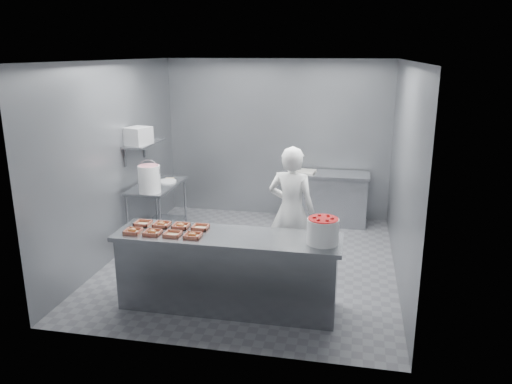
{
  "coord_description": "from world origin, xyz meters",
  "views": [
    {
      "loc": [
        1.36,
        -6.5,
        2.91
      ],
      "look_at": [
        0.1,
        -0.2,
        1.1
      ],
      "focal_mm": 35.0,
      "sensor_mm": 36.0,
      "label": 1
    }
  ],
  "objects_px": {
    "appliance": "(138,136)",
    "back_counter": "(324,198)",
    "tray_4": "(143,223)",
    "glaze_bucket": "(149,178)",
    "tray_1": "(152,232)",
    "tray_5": "(162,224)",
    "tray_2": "(173,234)",
    "tray_0": "(133,231)",
    "tray_7": "(200,227)",
    "tray_6": "(181,226)",
    "tray_3": "(193,235)",
    "worker": "(291,211)",
    "service_counter": "(228,271)",
    "strawberry_tub": "(323,230)",
    "prep_table": "(158,203)"
  },
  "relations": [
    {
      "from": "worker",
      "to": "appliance",
      "type": "relative_size",
      "value": 4.99
    },
    {
      "from": "tray_6",
      "to": "service_counter",
      "type": "bearing_deg",
      "value": -12.95
    },
    {
      "from": "tray_0",
      "to": "tray_7",
      "type": "relative_size",
      "value": 1.0
    },
    {
      "from": "tray_5",
      "to": "service_counter",
      "type": "bearing_deg",
      "value": -9.36
    },
    {
      "from": "tray_7",
      "to": "glaze_bucket",
      "type": "relative_size",
      "value": 0.38
    },
    {
      "from": "back_counter",
      "to": "tray_0",
      "type": "bearing_deg",
      "value": -120.38
    },
    {
      "from": "tray_1",
      "to": "appliance",
      "type": "bearing_deg",
      "value": 117.16
    },
    {
      "from": "tray_0",
      "to": "tray_2",
      "type": "relative_size",
      "value": 1.0
    },
    {
      "from": "tray_2",
      "to": "appliance",
      "type": "relative_size",
      "value": 0.54
    },
    {
      "from": "tray_1",
      "to": "tray_3",
      "type": "distance_m",
      "value": 0.48
    },
    {
      "from": "tray_6",
      "to": "strawberry_tub",
      "type": "xyz_separation_m",
      "value": [
        1.68,
        -0.18,
        0.13
      ]
    },
    {
      "from": "tray_6",
      "to": "tray_3",
      "type": "bearing_deg",
      "value": -49.32
    },
    {
      "from": "worker",
      "to": "tray_0",
      "type": "bearing_deg",
      "value": 47.86
    },
    {
      "from": "prep_table",
      "to": "appliance",
      "type": "bearing_deg",
      "value": -131.25
    },
    {
      "from": "tray_4",
      "to": "glaze_bucket",
      "type": "xyz_separation_m",
      "value": [
        -0.49,
        1.37,
        0.19
      ]
    },
    {
      "from": "service_counter",
      "to": "tray_2",
      "type": "distance_m",
      "value": 0.78
    },
    {
      "from": "tray_3",
      "to": "worker",
      "type": "xyz_separation_m",
      "value": [
        0.95,
        1.28,
        -0.05
      ]
    },
    {
      "from": "tray_7",
      "to": "tray_5",
      "type": "bearing_deg",
      "value": -180.0
    },
    {
      "from": "tray_1",
      "to": "worker",
      "type": "height_order",
      "value": "worker"
    },
    {
      "from": "back_counter",
      "to": "glaze_bucket",
      "type": "height_order",
      "value": "glaze_bucket"
    },
    {
      "from": "appliance",
      "to": "service_counter",
      "type": "bearing_deg",
      "value": -27.79
    },
    {
      "from": "tray_2",
      "to": "worker",
      "type": "bearing_deg",
      "value": 47.09
    },
    {
      "from": "tray_0",
      "to": "strawberry_tub",
      "type": "xyz_separation_m",
      "value": [
        2.16,
        0.1,
        0.13
      ]
    },
    {
      "from": "tray_2",
      "to": "appliance",
      "type": "height_order",
      "value": "appliance"
    },
    {
      "from": "tray_1",
      "to": "tray_5",
      "type": "distance_m",
      "value": 0.28
    },
    {
      "from": "tray_7",
      "to": "tray_3",
      "type": "bearing_deg",
      "value": -90.62
    },
    {
      "from": "worker",
      "to": "tray_4",
      "type": "bearing_deg",
      "value": 41.37
    },
    {
      "from": "back_counter",
      "to": "tray_3",
      "type": "height_order",
      "value": "tray_3"
    },
    {
      "from": "service_counter",
      "to": "tray_5",
      "type": "distance_m",
      "value": 0.98
    },
    {
      "from": "back_counter",
      "to": "worker",
      "type": "bearing_deg",
      "value": -98.5
    },
    {
      "from": "tray_0",
      "to": "tray_6",
      "type": "height_order",
      "value": "same"
    },
    {
      "from": "tray_3",
      "to": "tray_4",
      "type": "distance_m",
      "value": 0.77
    },
    {
      "from": "worker",
      "to": "appliance",
      "type": "xyz_separation_m",
      "value": [
        -2.4,
        0.62,
        0.83
      ]
    },
    {
      "from": "tray_2",
      "to": "glaze_bucket",
      "type": "relative_size",
      "value": 0.38
    },
    {
      "from": "tray_7",
      "to": "strawberry_tub",
      "type": "height_order",
      "value": "strawberry_tub"
    },
    {
      "from": "strawberry_tub",
      "to": "appliance",
      "type": "distance_m",
      "value": 3.47
    },
    {
      "from": "strawberry_tub",
      "to": "glaze_bucket",
      "type": "height_order",
      "value": "glaze_bucket"
    },
    {
      "from": "worker",
      "to": "tray_2",
      "type": "bearing_deg",
      "value": 57.53
    },
    {
      "from": "tray_4",
      "to": "worker",
      "type": "distance_m",
      "value": 1.95
    },
    {
      "from": "back_counter",
      "to": "appliance",
      "type": "distance_m",
      "value": 3.34
    },
    {
      "from": "tray_2",
      "to": "tray_1",
      "type": "bearing_deg",
      "value": -180.0
    },
    {
      "from": "glaze_bucket",
      "to": "appliance",
      "type": "bearing_deg",
      "value": 135.06
    },
    {
      "from": "service_counter",
      "to": "appliance",
      "type": "xyz_separation_m",
      "value": [
        -1.82,
        1.76,
        1.24
      ]
    },
    {
      "from": "appliance",
      "to": "back_counter",
      "type": "bearing_deg",
      "value": 44.97
    },
    {
      "from": "tray_4",
      "to": "glaze_bucket",
      "type": "relative_size",
      "value": 0.38
    },
    {
      "from": "service_counter",
      "to": "strawberry_tub",
      "type": "height_order",
      "value": "strawberry_tub"
    },
    {
      "from": "prep_table",
      "to": "tray_1",
      "type": "bearing_deg",
      "value": -68.99
    },
    {
      "from": "tray_2",
      "to": "glaze_bucket",
      "type": "height_order",
      "value": "glaze_bucket"
    },
    {
      "from": "service_counter",
      "to": "glaze_bucket",
      "type": "relative_size",
      "value": 5.27
    },
    {
      "from": "tray_6",
      "to": "tray_4",
      "type": "bearing_deg",
      "value": 180.0
    }
  ]
}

